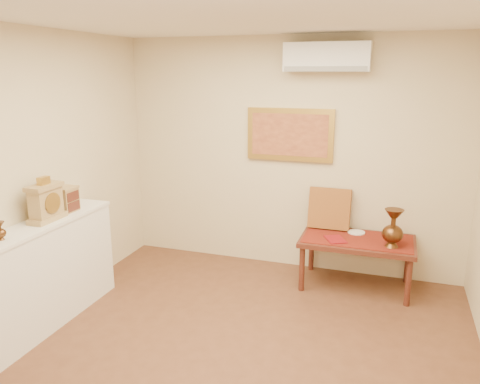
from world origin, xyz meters
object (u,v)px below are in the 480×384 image
at_px(mantel_clock, 46,202).
at_px(low_table, 357,245).
at_px(wooden_chest, 67,199).
at_px(display_ledge, 30,282).
at_px(brass_urn_tall, 393,224).

xyz_separation_m(mantel_clock, low_table, (2.65, 1.61, -0.67)).
bearing_deg(wooden_chest, mantel_clock, -86.79).
bearing_deg(low_table, display_ledge, -144.90).
height_order(brass_urn_tall, mantel_clock, mantel_clock).
height_order(display_ledge, wooden_chest, wooden_chest).
bearing_deg(brass_urn_tall, mantel_clock, -153.92).
height_order(display_ledge, mantel_clock, mantel_clock).
xyz_separation_m(display_ledge, mantel_clock, (0.02, 0.27, 0.66)).
relative_size(display_ledge, mantel_clock, 4.93).
distance_m(mantel_clock, wooden_chest, 0.31).
distance_m(brass_urn_tall, low_table, 0.49).
bearing_deg(brass_urn_tall, low_table, 158.12).
xyz_separation_m(wooden_chest, low_table, (2.67, 1.31, -0.62)).
relative_size(brass_urn_tall, display_ledge, 0.24).
bearing_deg(mantel_clock, wooden_chest, 93.21).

